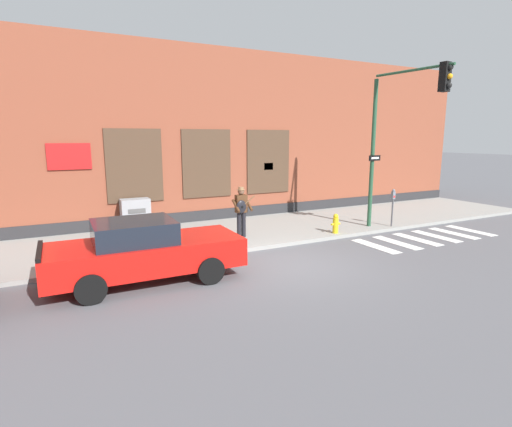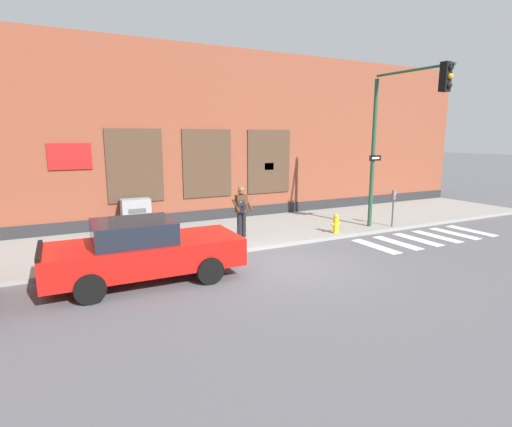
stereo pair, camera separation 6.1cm
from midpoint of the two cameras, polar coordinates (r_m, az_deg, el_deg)
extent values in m
plane|color=#56565B|center=(11.12, 4.80, -7.38)|extent=(160.00, 160.00, 0.00)
cube|color=gray|center=(14.49, -3.52, -2.81)|extent=(28.00, 4.59, 0.12)
cube|color=brown|center=(18.11, -9.22, 10.72)|extent=(28.00, 4.00, 6.98)
cube|color=#28282B|center=(16.51, -6.71, -0.43)|extent=(28.00, 0.04, 0.55)
cube|color=#473323|center=(15.47, -16.78, 6.54)|extent=(2.05, 0.06, 2.70)
cube|color=black|center=(15.46, -16.77, 6.54)|extent=(1.93, 0.03, 2.58)
cube|color=#473323|center=(16.22, -6.86, 7.09)|extent=(2.05, 0.06, 2.70)
cube|color=black|center=(16.21, -6.85, 7.09)|extent=(1.93, 0.03, 2.58)
cube|color=#473323|center=(17.41, 1.96, 7.41)|extent=(2.05, 0.06, 2.70)
cube|color=black|center=(17.40, 1.98, 7.40)|extent=(1.93, 0.03, 2.58)
cube|color=red|center=(15.20, -24.95, 7.40)|extent=(1.40, 0.04, 0.90)
cube|color=yellow|center=(17.40, 1.99, 6.75)|extent=(0.44, 0.02, 0.30)
cube|color=silver|center=(13.52, 16.80, -4.50)|extent=(0.42, 1.90, 0.01)
cube|color=silver|center=(14.18, 19.60, -3.96)|extent=(0.42, 1.90, 0.01)
cube|color=silver|center=(14.88, 22.14, -3.46)|extent=(0.42, 1.90, 0.01)
cube|color=silver|center=(15.60, 24.44, -3.00)|extent=(0.42, 1.90, 0.01)
cube|color=silver|center=(16.35, 26.53, -2.58)|extent=(0.42, 1.90, 0.01)
cube|color=silver|center=(17.12, 28.44, -2.19)|extent=(0.42, 1.90, 0.01)
cube|color=red|center=(10.10, -15.37, -5.64)|extent=(4.63, 1.92, 0.68)
cube|color=black|center=(9.91, -16.96, -2.45)|extent=(1.87, 1.61, 0.52)
cube|color=black|center=(9.87, -28.44, -4.68)|extent=(0.13, 1.69, 0.08)
cube|color=silver|center=(11.22, -4.55, -3.30)|extent=(0.06, 0.24, 0.12)
cube|color=red|center=(10.50, -28.24, -5.56)|extent=(0.06, 0.24, 0.12)
cube|color=silver|center=(10.20, -2.17, -4.70)|extent=(0.06, 0.24, 0.12)
cube|color=red|center=(9.40, -28.44, -7.38)|extent=(0.06, 0.24, 0.12)
cylinder|color=black|center=(11.31, -9.47, -5.43)|extent=(0.66, 0.25, 0.66)
cylinder|color=black|center=(9.72, -6.45, -8.06)|extent=(0.66, 0.25, 0.66)
cylinder|color=black|center=(10.90, -23.12, -6.80)|extent=(0.66, 0.25, 0.66)
cylinder|color=black|center=(9.24, -22.46, -9.87)|extent=(0.66, 0.25, 0.66)
cylinder|color=black|center=(13.60, -1.64, -1.58)|extent=(0.15, 0.15, 0.86)
cylinder|color=black|center=(13.50, -2.28, -1.67)|extent=(0.15, 0.15, 0.86)
cube|color=#4C2D19|center=(13.42, -2.00, 1.42)|extent=(0.38, 0.23, 0.60)
sphere|color=brown|center=(13.36, -2.01, 3.15)|extent=(0.22, 0.22, 0.22)
cylinder|color=olive|center=(13.36, -2.01, 3.41)|extent=(0.28, 0.28, 0.02)
cylinder|color=olive|center=(13.35, -2.01, 3.62)|extent=(0.18, 0.18, 0.09)
cylinder|color=#4C2D19|center=(13.45, -0.89, 1.27)|extent=(0.10, 0.51, 0.39)
cylinder|color=#4C2D19|center=(13.24, -2.73, 1.11)|extent=(0.10, 0.51, 0.39)
ellipsoid|color=black|center=(13.24, -1.96, 0.97)|extent=(0.36, 0.13, 0.44)
cylinder|color=black|center=(13.19, -1.84, 0.93)|extent=(0.09, 0.01, 0.09)
cylinder|color=brown|center=(13.31, -0.92, 1.81)|extent=(0.47, 0.05, 0.34)
cylinder|color=#234C33|center=(15.62, 16.49, 8.03)|extent=(0.15, 0.15, 5.42)
cylinder|color=#234C33|center=(14.86, 21.62, 18.50)|extent=(0.39, 2.93, 0.09)
cube|color=black|center=(14.15, 25.56, 17.21)|extent=(0.32, 0.27, 0.88)
sphere|color=black|center=(14.10, 26.23, 18.27)|extent=(0.17, 0.17, 0.17)
sphere|color=orange|center=(14.07, 26.14, 17.21)|extent=(0.17, 0.17, 0.17)
sphere|color=black|center=(14.04, 26.04, 16.14)|extent=(0.17, 0.17, 0.17)
cube|color=black|center=(15.55, 16.77, 7.60)|extent=(0.60, 0.09, 0.20)
cube|color=white|center=(15.54, 16.83, 7.59)|extent=(0.40, 0.05, 0.07)
cylinder|color=#47474C|center=(16.05, 19.05, 0.08)|extent=(0.06, 0.06, 1.05)
cube|color=slate|center=(15.95, 19.20, 2.46)|extent=(0.13, 0.10, 0.30)
sphere|color=slate|center=(15.92, 19.24, 3.11)|extent=(0.11, 0.11, 0.11)
cube|color=red|center=(15.92, 19.33, 2.28)|extent=(0.09, 0.01, 0.07)
cube|color=gray|center=(15.25, -16.65, -0.11)|extent=(1.02, 0.56, 1.15)
cube|color=#4C4C4C|center=(14.94, -16.48, 0.35)|extent=(0.61, 0.02, 0.16)
cylinder|color=gold|center=(14.42, 11.45, -1.71)|extent=(0.20, 0.20, 0.55)
sphere|color=gold|center=(14.35, 11.50, -0.40)|extent=(0.18, 0.18, 0.18)
cylinder|color=gold|center=(14.32, 11.02, -1.55)|extent=(0.10, 0.07, 0.07)
cylinder|color=gold|center=(14.50, 11.89, -1.44)|extent=(0.10, 0.07, 0.07)
camera|label=1|loc=(0.03, -89.86, 0.03)|focal=28.00mm
camera|label=2|loc=(0.03, 90.14, -0.03)|focal=28.00mm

